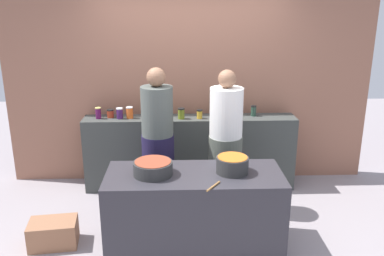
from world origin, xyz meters
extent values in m
plane|color=gray|center=(0.00, 0.00, 0.00)|extent=(12.00, 12.00, 0.00)
cube|color=#94614C|center=(0.00, 1.45, 1.50)|extent=(4.80, 0.12, 3.00)
cube|color=#3A3E3C|center=(0.00, 1.10, 0.48)|extent=(2.70, 0.36, 0.96)
cube|color=#302E34|center=(0.00, -0.30, 0.40)|extent=(1.70, 0.70, 0.80)
cylinder|color=#561446|center=(-1.15, 1.09, 1.02)|extent=(0.07, 0.07, 0.13)
cylinder|color=#D6C666|center=(-1.15, 1.09, 1.09)|extent=(0.07, 0.07, 0.01)
cylinder|color=#A8361F|center=(-1.01, 1.13, 1.00)|extent=(0.08, 0.08, 0.09)
cylinder|color=black|center=(-1.01, 1.13, 1.05)|extent=(0.09, 0.09, 0.01)
cylinder|color=#421D56|center=(-0.88, 1.08, 1.02)|extent=(0.08, 0.08, 0.12)
cylinder|color=silver|center=(-0.88, 1.08, 1.09)|extent=(0.08, 0.08, 0.01)
cylinder|color=orange|center=(-0.76, 1.09, 1.02)|extent=(0.08, 0.08, 0.13)
cylinder|color=silver|center=(-0.76, 1.09, 1.09)|extent=(0.09, 0.09, 0.01)
cylinder|color=#D55C1B|center=(-0.45, 1.08, 1.01)|extent=(0.08, 0.08, 0.11)
cylinder|color=silver|center=(-0.45, 1.08, 1.07)|extent=(0.08, 0.08, 0.01)
cylinder|color=olive|center=(-0.11, 1.04, 1.02)|extent=(0.08, 0.08, 0.12)
cylinder|color=black|center=(-0.11, 1.04, 1.09)|extent=(0.09, 0.09, 0.02)
cylinder|color=gold|center=(0.12, 1.05, 1.01)|extent=(0.07, 0.07, 0.10)
cylinder|color=black|center=(0.12, 1.05, 1.06)|extent=(0.07, 0.07, 0.01)
cylinder|color=#D36216|center=(0.36, 1.17, 1.02)|extent=(0.06, 0.06, 0.13)
cylinder|color=black|center=(0.36, 1.17, 1.09)|extent=(0.07, 0.07, 0.01)
cylinder|color=#395C2F|center=(0.56, 1.16, 1.01)|extent=(0.08, 0.08, 0.10)
cylinder|color=black|center=(0.56, 1.16, 1.06)|extent=(0.09, 0.09, 0.01)
cylinder|color=#284335|center=(0.82, 1.14, 1.02)|extent=(0.07, 0.07, 0.12)
cylinder|color=black|center=(0.82, 1.14, 1.08)|extent=(0.07, 0.07, 0.01)
cylinder|color=#2D2D2D|center=(-0.39, -0.31, 0.86)|extent=(0.37, 0.37, 0.13)
cylinder|color=brown|center=(-0.39, -0.31, 0.93)|extent=(0.34, 0.34, 0.00)
cylinder|color=#2D2D2D|center=(0.36, -0.28, 0.87)|extent=(0.31, 0.31, 0.15)
cylinder|color=#BF621F|center=(0.36, -0.28, 0.95)|extent=(0.29, 0.29, 0.00)
cylinder|color=#9E703D|center=(0.16, -0.60, 0.81)|extent=(0.14, 0.19, 0.02)
cylinder|color=#1D1837|center=(-0.39, 0.53, 0.46)|extent=(0.37, 0.37, 0.91)
cylinder|color=#4E5550|center=(-0.39, 0.53, 1.19)|extent=(0.36, 0.36, 0.56)
sphere|color=#8C6047|center=(-0.39, 0.53, 1.58)|extent=(0.21, 0.21, 0.21)
cylinder|color=#4F554B|center=(0.39, 0.47, 0.45)|extent=(0.39, 0.39, 0.91)
cylinder|color=white|center=(0.39, 0.47, 1.19)|extent=(0.37, 0.37, 0.56)
sphere|color=#8C6047|center=(0.39, 0.47, 1.57)|extent=(0.20, 0.20, 0.20)
cube|color=#986647|center=(-1.42, -0.22, 0.13)|extent=(0.50, 0.37, 0.26)
camera|label=1|loc=(-0.15, -3.90, 2.39)|focal=38.38mm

